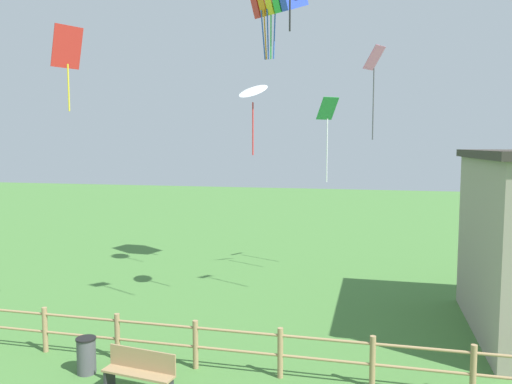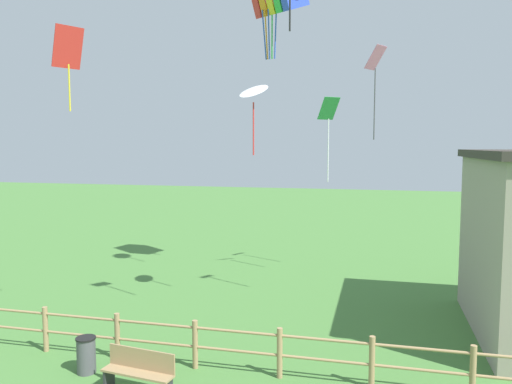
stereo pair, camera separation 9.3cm
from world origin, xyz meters
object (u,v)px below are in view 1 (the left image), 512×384
Objects in this scene: trash_bin at (86,355)px; park_bench_near_fence at (140,370)px; kite_red_diamond at (67,52)px; kite_pink_diamond at (374,72)px; kite_white_delta at (253,92)px; kite_green_diamond at (327,121)px.

park_bench_near_fence is at bearing -17.82° from trash_bin.
kite_pink_diamond is at bearing 40.28° from kite_red_diamond.
kite_white_delta is at bearing 27.16° from kite_red_diamond.
kite_white_delta is 0.64× the size of kite_pink_diamond.
kite_pink_diamond is (1.82, 0.57, 1.99)m from kite_green_diamond.
trash_bin is at bearing 162.18° from park_bench_near_fence.
park_bench_near_fence is at bearing -106.40° from kite_green_diamond.
kite_red_diamond is (-4.05, 3.65, 7.91)m from park_bench_near_fence.
kite_red_diamond is at bearing 137.91° from park_bench_near_fence.
kite_white_delta is 6.44m from kite_pink_diamond.
kite_red_diamond reaches higher than trash_bin.
park_bench_near_fence is 0.52× the size of kite_green_diamond.
trash_bin is at bearing -121.92° from kite_pink_diamond.
kite_red_diamond is (-7.20, -7.07, 1.81)m from kite_green_diamond.
park_bench_near_fence is at bearing -113.76° from kite_pink_diamond.
park_bench_near_fence is 9.38m from kite_white_delta.
kite_white_delta is at bearing -127.74° from kite_pink_diamond.
kite_pink_diamond is (4.97, 11.30, 8.10)m from park_bench_near_fence.
kite_white_delta reaches higher than trash_bin.
kite_white_delta is 0.96× the size of kite_red_diamond.
trash_bin is 9.44m from kite_white_delta.
kite_white_delta is (-2.05, -4.43, 0.76)m from kite_green_diamond.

